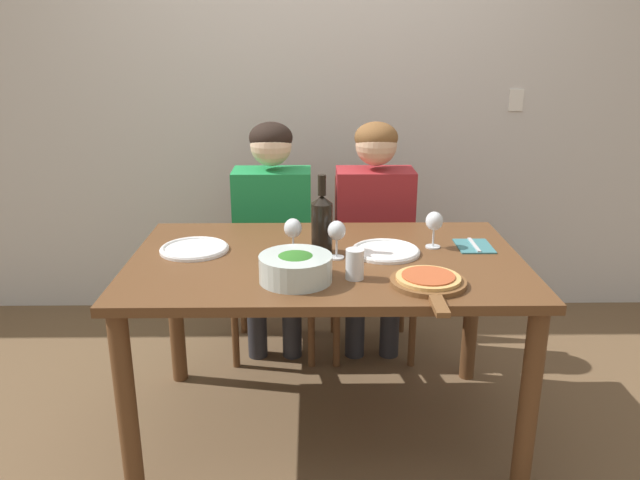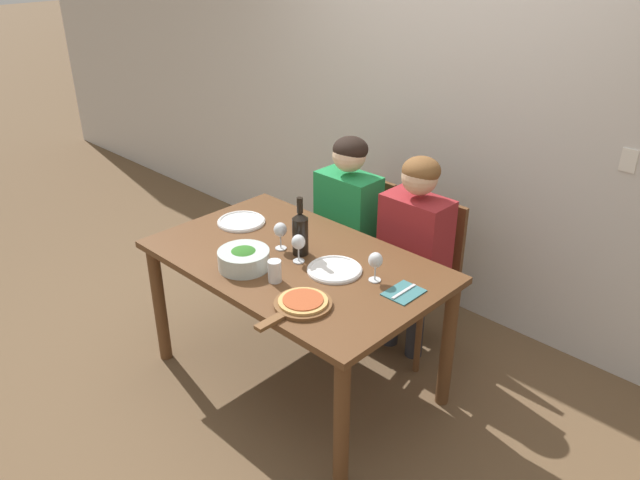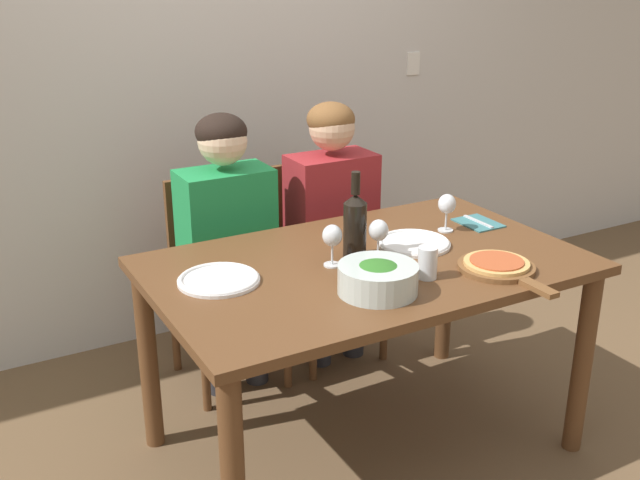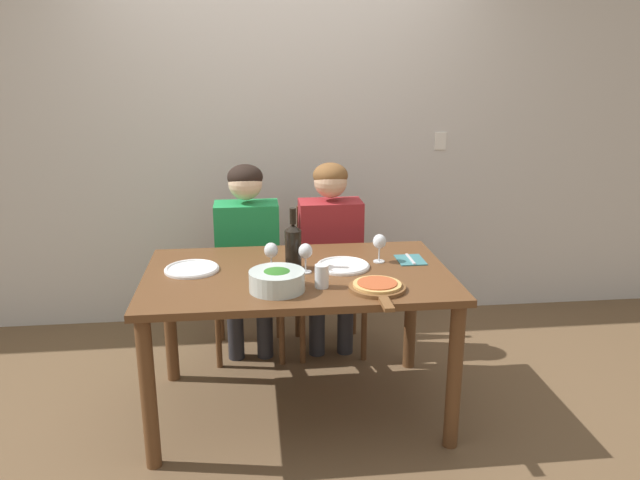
% 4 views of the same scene
% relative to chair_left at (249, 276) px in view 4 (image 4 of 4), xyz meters
% --- Properties ---
extents(ground_plane, '(40.00, 40.00, 0.00)m').
position_rel_chair_left_xyz_m(ground_plane, '(0.25, -0.79, -0.48)').
color(ground_plane, brown).
extents(back_wall, '(10.00, 0.06, 2.70)m').
position_rel_chair_left_xyz_m(back_wall, '(0.25, 0.52, 0.87)').
color(back_wall, silver).
rests_on(back_wall, ground).
extents(dining_table, '(1.52, 0.94, 0.78)m').
position_rel_chair_left_xyz_m(dining_table, '(0.25, -0.79, 0.19)').
color(dining_table, brown).
rests_on(dining_table, ground).
extents(chair_left, '(0.42, 0.42, 0.90)m').
position_rel_chair_left_xyz_m(chair_left, '(0.00, 0.00, 0.00)').
color(chair_left, brown).
rests_on(chair_left, ground).
extents(chair_right, '(0.42, 0.42, 0.90)m').
position_rel_chair_left_xyz_m(chair_right, '(0.51, 0.00, 0.00)').
color(chair_right, brown).
rests_on(chair_right, ground).
extents(person_woman, '(0.47, 0.51, 1.21)m').
position_rel_chair_left_xyz_m(person_woman, '(-0.00, -0.11, 0.24)').
color(person_woman, '#28282D').
rests_on(person_woman, ground).
extents(person_man, '(0.47, 0.51, 1.21)m').
position_rel_chair_left_xyz_m(person_man, '(0.51, -0.11, 0.24)').
color(person_man, '#28282D').
rests_on(person_man, ground).
extents(wine_bottle, '(0.08, 0.08, 0.32)m').
position_rel_chair_left_xyz_m(wine_bottle, '(0.23, -0.73, 0.42)').
color(wine_bottle, black).
rests_on(wine_bottle, dining_table).
extents(broccoli_bowl, '(0.26, 0.26, 0.10)m').
position_rel_chair_left_xyz_m(broccoli_bowl, '(0.14, -1.03, 0.34)').
color(broccoli_bowl, silver).
rests_on(broccoli_bowl, dining_table).
extents(dinner_plate_left, '(0.27, 0.27, 0.02)m').
position_rel_chair_left_xyz_m(dinner_plate_left, '(-0.28, -0.71, 0.30)').
color(dinner_plate_left, white).
rests_on(dinner_plate_left, dining_table).
extents(dinner_plate_right, '(0.27, 0.27, 0.02)m').
position_rel_chair_left_xyz_m(dinner_plate_right, '(0.49, -0.74, 0.30)').
color(dinner_plate_right, white).
rests_on(dinner_plate_right, dining_table).
extents(pizza_on_board, '(0.27, 0.41, 0.04)m').
position_rel_chair_left_xyz_m(pizza_on_board, '(0.60, -1.08, 0.31)').
color(pizza_on_board, brown).
rests_on(pizza_on_board, dining_table).
extents(wine_glass_left, '(0.07, 0.07, 0.15)m').
position_rel_chair_left_xyz_m(wine_glass_left, '(0.12, -0.77, 0.40)').
color(wine_glass_left, silver).
rests_on(wine_glass_left, dining_table).
extents(wine_glass_right, '(0.07, 0.07, 0.15)m').
position_rel_chair_left_xyz_m(wine_glass_right, '(0.69, -0.68, 0.40)').
color(wine_glass_right, silver).
rests_on(wine_glass_right, dining_table).
extents(wine_glass_centre, '(0.07, 0.07, 0.15)m').
position_rel_chair_left_xyz_m(wine_glass_centre, '(0.29, -0.80, 0.40)').
color(wine_glass_centre, silver).
rests_on(wine_glass_centre, dining_table).
extents(water_tumbler, '(0.07, 0.07, 0.11)m').
position_rel_chair_left_xyz_m(water_tumbler, '(0.35, -1.01, 0.35)').
color(water_tumbler, silver).
rests_on(water_tumbler, dining_table).
extents(fork_on_napkin, '(0.14, 0.18, 0.01)m').
position_rel_chair_left_xyz_m(fork_on_napkin, '(0.86, -0.67, 0.30)').
color(fork_on_napkin, '#387075').
rests_on(fork_on_napkin, dining_table).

